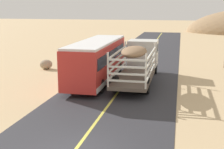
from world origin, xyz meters
name	(u,v)px	position (x,y,z in m)	size (l,w,h in m)	color
livestock_truck	(140,57)	(0.89, 13.82, 1.79)	(2.53, 9.70, 3.02)	silver
bus	(97,60)	(-2.21, 11.96, 1.75)	(2.54, 10.00, 3.21)	red
boulder_mid_field	(46,64)	(-8.25, 15.88, 0.44)	(1.18, 1.14, 0.89)	gray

